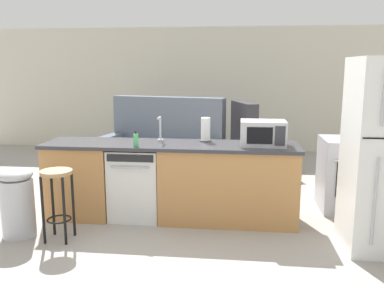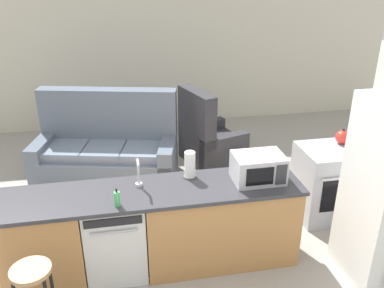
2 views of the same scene
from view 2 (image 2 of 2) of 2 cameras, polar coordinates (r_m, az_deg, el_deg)
The scene contains 12 objects.
ground_plane at distance 4.49m, azimuth -6.95°, elevation -16.56°, with size 24.00×24.00×0.00m, color gray.
wall_back at distance 7.80m, azimuth -7.66°, elevation 11.87°, with size 10.00×0.06×2.60m.
kitchen_counter at distance 4.24m, azimuth -3.94°, elevation -11.94°, with size 2.94×0.66×0.90m.
dishwasher at distance 4.23m, azimuth -10.69°, elevation -12.49°, with size 0.58×0.61×0.84m.
stove_range at distance 5.28m, azimuth 18.68°, elevation -5.09°, with size 0.76×0.68×0.90m.
microwave at distance 4.11m, azimuth 9.28°, elevation -3.31°, with size 0.50×0.37×0.28m.
sink_faucet at distance 3.98m, azimuth -7.53°, elevation -4.31°, with size 0.07×0.17×0.30m.
paper_towel_roll at distance 4.12m, azimuth -0.29°, elevation -2.97°, with size 0.14×0.14×0.28m.
soap_bottle at distance 3.74m, azimuth -10.47°, elevation -7.55°, with size 0.06×0.06×0.18m.
kettle at distance 5.24m, azimuth 20.39°, elevation 0.92°, with size 0.21×0.17×0.19m.
couch at distance 6.08m, azimuth -11.75°, elevation -0.97°, with size 2.16×1.35×1.27m.
armchair at distance 6.39m, azimuth 2.20°, elevation 0.35°, with size 1.02×1.05×1.20m.
Camera 2 is at (-0.13, -3.42, 2.90)m, focal length 38.00 mm.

